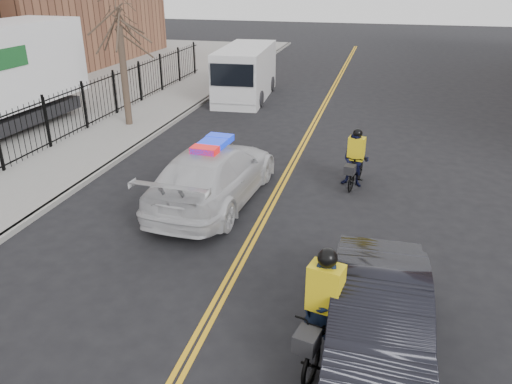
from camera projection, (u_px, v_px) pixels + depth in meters
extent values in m
plane|color=black|center=(230.00, 280.00, 10.82)|extent=(120.00, 120.00, 0.00)
cube|color=gold|center=(294.00, 157.00, 17.92)|extent=(0.10, 60.00, 0.01)
cube|color=gold|center=(298.00, 158.00, 17.88)|extent=(0.10, 60.00, 0.01)
cube|color=gray|center=(108.00, 140.00, 19.58)|extent=(3.00, 60.00, 0.15)
cube|color=gray|center=(143.00, 143.00, 19.24)|extent=(0.20, 60.00, 0.15)
cylinder|color=#3D2E24|center=(124.00, 77.00, 20.53)|extent=(0.28, 0.28, 4.00)
imported|color=silver|center=(214.00, 174.00, 14.20)|extent=(2.67, 5.88, 1.67)
cube|color=#0C26CC|center=(213.00, 144.00, 13.83)|extent=(0.78, 1.57, 0.16)
imported|color=black|center=(378.00, 321.00, 8.35)|extent=(1.75, 4.70, 1.53)
cube|color=silver|center=(246.00, 73.00, 25.92)|extent=(2.68, 6.25, 2.60)
cube|color=silver|center=(234.00, 88.00, 23.63)|extent=(2.26, 1.05, 1.36)
cube|color=black|center=(232.00, 75.00, 22.95)|extent=(2.04, 0.25, 1.02)
cylinder|color=black|center=(217.00, 97.00, 24.84)|extent=(0.34, 0.81, 0.79)
cylinder|color=black|center=(260.00, 99.00, 24.49)|extent=(0.34, 0.81, 0.79)
cylinder|color=black|center=(233.00, 82.00, 28.10)|extent=(0.34, 0.81, 0.79)
cylinder|color=black|center=(271.00, 84.00, 27.74)|extent=(0.34, 0.81, 0.79)
cylinder|color=black|center=(52.00, 102.00, 23.04)|extent=(0.13, 0.13, 1.16)
imported|color=black|center=(323.00, 328.00, 8.48)|extent=(1.22, 2.28, 1.14)
imported|color=black|center=(324.00, 309.00, 8.32)|extent=(0.80, 0.61, 1.95)
cube|color=yellow|center=(325.00, 287.00, 8.14)|extent=(0.63, 0.49, 0.82)
sphere|color=black|center=(327.00, 258.00, 7.92)|extent=(0.33, 0.33, 0.33)
cube|color=black|center=(307.00, 341.00, 7.74)|extent=(0.43, 0.47, 0.30)
imported|color=black|center=(355.00, 169.00, 15.38)|extent=(0.81, 1.88, 1.09)
imported|color=black|center=(355.00, 160.00, 15.26)|extent=(0.91, 0.76, 1.69)
cube|color=yellow|center=(356.00, 148.00, 15.11)|extent=(0.53, 0.40, 0.71)
sphere|color=black|center=(358.00, 133.00, 14.91)|extent=(0.28, 0.28, 0.28)
cube|color=black|center=(350.00, 169.00, 14.74)|extent=(0.36, 0.39, 0.26)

